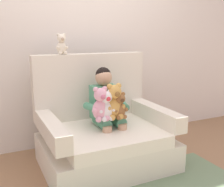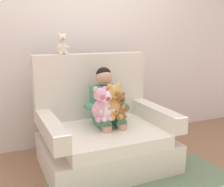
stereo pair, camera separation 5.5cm
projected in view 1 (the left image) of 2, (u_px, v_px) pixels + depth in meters
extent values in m
plane|color=#936D4C|center=(106.00, 165.00, 2.79)|extent=(8.00, 8.00, 0.00)
cube|color=silver|center=(78.00, 35.00, 3.20)|extent=(6.00, 0.10, 2.60)
cube|color=silver|center=(106.00, 152.00, 2.76)|extent=(1.24, 0.95, 0.29)
cube|color=white|center=(109.00, 136.00, 2.65)|extent=(0.96, 0.81, 0.12)
cube|color=silver|center=(90.00, 86.00, 2.98)|extent=(1.24, 0.14, 0.70)
cube|color=silver|center=(52.00, 130.00, 2.39)|extent=(0.14, 0.81, 0.16)
cube|color=silver|center=(156.00, 115.00, 2.85)|extent=(0.14, 0.81, 0.16)
cube|color=#4C9370|center=(104.00, 102.00, 2.80)|extent=(0.26, 0.16, 0.34)
sphere|color=tan|center=(104.00, 78.00, 2.75)|extent=(0.17, 0.17, 0.17)
sphere|color=black|center=(103.00, 75.00, 2.75)|extent=(0.16, 0.16, 0.16)
cylinder|color=#4C9370|center=(102.00, 122.00, 2.69)|extent=(0.11, 0.26, 0.11)
cylinder|color=tan|center=(107.00, 141.00, 2.61)|extent=(0.09, 0.09, 0.30)
cylinder|color=#4C9370|center=(116.00, 120.00, 2.76)|extent=(0.11, 0.26, 0.11)
cylinder|color=tan|center=(122.00, 138.00, 2.67)|extent=(0.09, 0.09, 0.30)
cylinder|color=#4C9370|center=(94.00, 108.00, 2.63)|extent=(0.13, 0.27, 0.07)
cylinder|color=#4C9370|center=(123.00, 105.00, 2.77)|extent=(0.13, 0.27, 0.07)
ellipsoid|color=#EAA8BC|center=(100.00, 110.00, 2.56)|extent=(0.15, 0.13, 0.20)
sphere|color=#EAA8BC|center=(101.00, 95.00, 2.52)|extent=(0.13, 0.13, 0.13)
sphere|color=#CC6684|center=(103.00, 97.00, 2.47)|extent=(0.05, 0.05, 0.05)
sphere|color=#EAA8BC|center=(96.00, 90.00, 2.49)|extent=(0.05, 0.05, 0.05)
sphere|color=#EAA8BC|center=(95.00, 111.00, 2.49)|extent=(0.05, 0.05, 0.05)
sphere|color=#EAA8BC|center=(99.00, 120.00, 2.51)|extent=(0.06, 0.06, 0.06)
sphere|color=#EAA8BC|center=(105.00, 89.00, 2.53)|extent=(0.05, 0.05, 0.05)
sphere|color=#EAA8BC|center=(109.00, 109.00, 2.55)|extent=(0.05, 0.05, 0.05)
sphere|color=#EAA8BC|center=(107.00, 118.00, 2.54)|extent=(0.06, 0.06, 0.06)
ellipsoid|color=white|center=(106.00, 111.00, 2.57)|extent=(0.14, 0.11, 0.18)
sphere|color=white|center=(106.00, 97.00, 2.53)|extent=(0.11, 0.11, 0.11)
sphere|color=#DB333D|center=(108.00, 99.00, 2.49)|extent=(0.04, 0.04, 0.04)
sphere|color=white|center=(102.00, 92.00, 2.51)|extent=(0.05, 0.05, 0.05)
sphere|color=white|center=(101.00, 111.00, 2.51)|extent=(0.05, 0.05, 0.05)
sphere|color=white|center=(104.00, 119.00, 2.53)|extent=(0.05, 0.05, 0.05)
sphere|color=white|center=(110.00, 92.00, 2.55)|extent=(0.05, 0.05, 0.05)
sphere|color=white|center=(113.00, 110.00, 2.57)|extent=(0.05, 0.05, 0.05)
sphere|color=white|center=(112.00, 118.00, 2.56)|extent=(0.05, 0.05, 0.05)
ellipsoid|color=brown|center=(120.00, 110.00, 2.62)|extent=(0.12, 0.10, 0.15)
sphere|color=brown|center=(120.00, 99.00, 2.59)|extent=(0.10, 0.10, 0.10)
sphere|color=#4C2D19|center=(122.00, 100.00, 2.55)|extent=(0.04, 0.04, 0.04)
sphere|color=brown|center=(117.00, 95.00, 2.57)|extent=(0.04, 0.04, 0.04)
sphere|color=brown|center=(116.00, 111.00, 2.57)|extent=(0.04, 0.04, 0.04)
sphere|color=brown|center=(119.00, 118.00, 2.58)|extent=(0.04, 0.04, 0.04)
sphere|color=brown|center=(123.00, 94.00, 2.60)|extent=(0.04, 0.04, 0.04)
sphere|color=brown|center=(126.00, 110.00, 2.62)|extent=(0.04, 0.04, 0.04)
sphere|color=brown|center=(125.00, 117.00, 2.61)|extent=(0.04, 0.04, 0.04)
ellipsoid|color=gold|center=(114.00, 108.00, 2.62)|extent=(0.16, 0.13, 0.21)
sphere|color=gold|center=(114.00, 92.00, 2.57)|extent=(0.13, 0.13, 0.13)
sphere|color=brown|center=(117.00, 94.00, 2.52)|extent=(0.05, 0.05, 0.05)
sphere|color=gold|center=(110.00, 87.00, 2.54)|extent=(0.05, 0.05, 0.05)
sphere|color=gold|center=(108.00, 109.00, 2.55)|extent=(0.05, 0.05, 0.05)
sphere|color=gold|center=(112.00, 118.00, 2.56)|extent=(0.06, 0.06, 0.06)
sphere|color=gold|center=(119.00, 86.00, 2.58)|extent=(0.05, 0.05, 0.05)
sphere|color=gold|center=(123.00, 107.00, 2.61)|extent=(0.05, 0.05, 0.05)
sphere|color=gold|center=(121.00, 116.00, 2.60)|extent=(0.06, 0.06, 0.06)
ellipsoid|color=silver|center=(62.00, 48.00, 2.77)|extent=(0.10, 0.08, 0.13)
sphere|color=silver|center=(62.00, 38.00, 2.74)|extent=(0.08, 0.08, 0.08)
sphere|color=tan|center=(63.00, 39.00, 2.71)|extent=(0.03, 0.03, 0.03)
sphere|color=silver|center=(58.00, 35.00, 2.72)|extent=(0.03, 0.03, 0.03)
sphere|color=silver|center=(58.00, 48.00, 2.73)|extent=(0.03, 0.03, 0.03)
sphere|color=silver|center=(60.00, 53.00, 2.73)|extent=(0.04, 0.04, 0.04)
sphere|color=silver|center=(64.00, 35.00, 2.75)|extent=(0.03, 0.03, 0.03)
sphere|color=silver|center=(67.00, 47.00, 2.76)|extent=(0.03, 0.03, 0.03)
sphere|color=silver|center=(65.00, 53.00, 2.76)|extent=(0.04, 0.04, 0.04)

